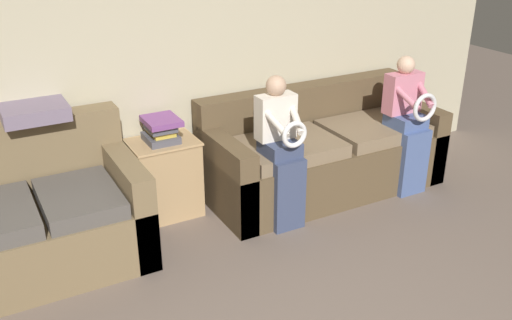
# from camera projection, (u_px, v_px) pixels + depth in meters

# --- Properties ---
(wall_back) EXTENTS (6.89, 0.06, 2.55)m
(wall_back) POSITION_uv_depth(u_px,v_px,m) (157.00, 53.00, 4.43)
(wall_back) COLOR #BCB293
(wall_back) RESTS_ON ground_plane
(couch_main) EXTENTS (2.08, 0.87, 0.87)m
(couch_main) POSITION_uv_depth(u_px,v_px,m) (322.00, 153.00, 5.00)
(couch_main) COLOR brown
(couch_main) RESTS_ON ground_plane
(couch_side) EXTENTS (1.40, 0.94, 0.96)m
(couch_side) POSITION_uv_depth(u_px,v_px,m) (38.00, 219.00, 3.94)
(couch_side) COLOR brown
(couch_side) RESTS_ON ground_plane
(child_left_seated) EXTENTS (0.31, 0.37, 1.18)m
(child_left_seated) POSITION_uv_depth(u_px,v_px,m) (282.00, 147.00, 4.31)
(child_left_seated) COLOR #384260
(child_left_seated) RESTS_ON ground_plane
(child_right_seated) EXTENTS (0.33, 0.36, 1.18)m
(child_right_seated) POSITION_uv_depth(u_px,v_px,m) (408.00, 120.00, 4.86)
(child_right_seated) COLOR #475B8E
(child_right_seated) RESTS_ON ground_plane
(side_shelf) EXTENTS (0.53, 0.41, 0.64)m
(side_shelf) POSITION_uv_depth(u_px,v_px,m) (165.00, 177.00, 4.57)
(side_shelf) COLOR tan
(side_shelf) RESTS_ON ground_plane
(book_stack) EXTENTS (0.26, 0.31, 0.19)m
(book_stack) POSITION_uv_depth(u_px,v_px,m) (161.00, 129.00, 4.40)
(book_stack) COLOR #4C4C56
(book_stack) RESTS_ON side_shelf
(throw_pillow) EXTENTS (0.44, 0.44, 0.10)m
(throw_pillow) POSITION_uv_depth(u_px,v_px,m) (34.00, 110.00, 3.98)
(throw_pillow) COLOR slate
(throw_pillow) RESTS_ON couch_side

